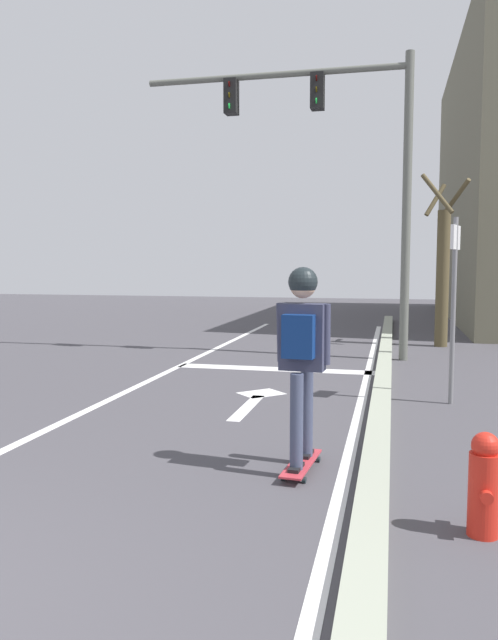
{
  "coord_description": "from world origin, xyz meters",
  "views": [
    {
      "loc": [
        3.24,
        -1.69,
        1.78
      ],
      "look_at": [
        1.55,
        5.51,
        1.1
      ],
      "focal_mm": 34.57,
      "sensor_mm": 36.0,
      "label": 1
    }
  ],
  "objects_px": {
    "street_sign_post": "(454,283)",
    "fire_hydrant": "(484,485)",
    "roadside_tree": "(443,270)",
    "skater": "(302,340)",
    "skateboard": "(301,464)",
    "traffic_signal_mast": "(335,143)"
  },
  "relations": [
    {
      "from": "skater",
      "to": "fire_hydrant",
      "type": "distance_m",
      "value": 1.83
    },
    {
      "from": "traffic_signal_mast",
      "to": "street_sign_post",
      "type": "xyz_separation_m",
      "value": [
        1.83,
        -3.52,
        -2.45
      ]
    },
    {
      "from": "skater",
      "to": "street_sign_post",
      "type": "distance_m",
      "value": 3.35
    },
    {
      "from": "skater",
      "to": "fire_hydrant",
      "type": "bearing_deg",
      "value": -35.71
    },
    {
      "from": "street_sign_post",
      "to": "fire_hydrant",
      "type": "distance_m",
      "value": 4.12
    },
    {
      "from": "skater",
      "to": "traffic_signal_mast",
      "type": "bearing_deg",
      "value": 93.06
    },
    {
      "from": "skater",
      "to": "roadside_tree",
      "type": "relative_size",
      "value": 0.46
    },
    {
      "from": "skateboard",
      "to": "street_sign_post",
      "type": "height_order",
      "value": "street_sign_post"
    },
    {
      "from": "skateboard",
      "to": "skater",
      "type": "xyz_separation_m",
      "value": [
        -0.0,
        -0.02,
        1.08
      ]
    },
    {
      "from": "fire_hydrant",
      "to": "skater",
      "type": "bearing_deg",
      "value": 144.29
    },
    {
      "from": "skateboard",
      "to": "traffic_signal_mast",
      "type": "distance_m",
      "value": 7.58
    },
    {
      "from": "traffic_signal_mast",
      "to": "fire_hydrant",
      "type": "relative_size",
      "value": 7.97
    },
    {
      "from": "skater",
      "to": "skateboard",
      "type": "bearing_deg",
      "value": 84.93
    },
    {
      "from": "fire_hydrant",
      "to": "roadside_tree",
      "type": "relative_size",
      "value": 0.19
    },
    {
      "from": "skateboard",
      "to": "skater",
      "type": "bearing_deg",
      "value": -95.07
    },
    {
      "from": "street_sign_post",
      "to": "roadside_tree",
      "type": "bearing_deg",
      "value": 87.18
    },
    {
      "from": "fire_hydrant",
      "to": "street_sign_post",
      "type": "bearing_deg",
      "value": 88.0
    },
    {
      "from": "street_sign_post",
      "to": "roadside_tree",
      "type": "relative_size",
      "value": 0.64
    },
    {
      "from": "skateboard",
      "to": "traffic_signal_mast",
      "type": "xyz_separation_m",
      "value": [
        -0.35,
        6.48,
        3.92
      ]
    },
    {
      "from": "skateboard",
      "to": "skater",
      "type": "relative_size",
      "value": 0.5
    },
    {
      "from": "fire_hydrant",
      "to": "roadside_tree",
      "type": "xyz_separation_m",
      "value": [
        0.42,
        9.59,
        1.29
      ]
    },
    {
      "from": "skater",
      "to": "street_sign_post",
      "type": "relative_size",
      "value": 0.71
    }
  ]
}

